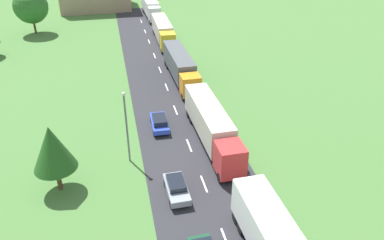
{
  "coord_description": "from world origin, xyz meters",
  "views": [
    {
      "loc": [
        -6.84,
        0.91,
        21.97
      ],
      "look_at": [
        1.04,
        36.82,
        1.12
      ],
      "focal_mm": 35.88,
      "sensor_mm": 36.0,
      "label": 1
    }
  ],
  "objects_px": {
    "truck_second": "(212,125)",
    "truck_third": "(180,65)",
    "car_fourth": "(159,122)",
    "tree_birch": "(52,148)",
    "truck_fourth": "(163,30)",
    "car_third": "(177,188)",
    "truck_fifth": "(151,7)",
    "lamppost_second": "(126,124)",
    "tree_oak": "(31,6)"
  },
  "relations": [
    {
      "from": "truck_fifth",
      "to": "car_fourth",
      "type": "relative_size",
      "value": 2.94
    },
    {
      "from": "truck_fourth",
      "to": "lamppost_second",
      "type": "bearing_deg",
      "value": -103.72
    },
    {
      "from": "truck_third",
      "to": "truck_fourth",
      "type": "bearing_deg",
      "value": 89.42
    },
    {
      "from": "tree_birch",
      "to": "truck_third",
      "type": "bearing_deg",
      "value": 55.1
    },
    {
      "from": "car_third",
      "to": "truck_second",
      "type": "bearing_deg",
      "value": 55.76
    },
    {
      "from": "truck_third",
      "to": "truck_fifth",
      "type": "bearing_deg",
      "value": 89.71
    },
    {
      "from": "truck_second",
      "to": "car_fourth",
      "type": "height_order",
      "value": "truck_second"
    },
    {
      "from": "truck_fourth",
      "to": "lamppost_second",
      "type": "xyz_separation_m",
      "value": [
        -8.73,
        -35.76,
        2.04
      ]
    },
    {
      "from": "car_third",
      "to": "tree_oak",
      "type": "height_order",
      "value": "tree_oak"
    },
    {
      "from": "lamppost_second",
      "to": "tree_birch",
      "type": "relative_size",
      "value": 1.17
    },
    {
      "from": "car_fourth",
      "to": "car_third",
      "type": "bearing_deg",
      "value": -90.79
    },
    {
      "from": "car_fourth",
      "to": "tree_oak",
      "type": "xyz_separation_m",
      "value": [
        -18.25,
        40.78,
        4.35
      ]
    },
    {
      "from": "truck_second",
      "to": "truck_fourth",
      "type": "distance_m",
      "value": 34.36
    },
    {
      "from": "truck_third",
      "to": "truck_fourth",
      "type": "distance_m",
      "value": 17.44
    },
    {
      "from": "truck_third",
      "to": "car_fourth",
      "type": "distance_m",
      "value": 13.82
    },
    {
      "from": "car_third",
      "to": "lamppost_second",
      "type": "xyz_separation_m",
      "value": [
        -3.56,
        5.97,
        3.38
      ]
    },
    {
      "from": "lamppost_second",
      "to": "tree_birch",
      "type": "xyz_separation_m",
      "value": [
        -6.29,
        -2.95,
        0.13
      ]
    },
    {
      "from": "car_third",
      "to": "lamppost_second",
      "type": "distance_m",
      "value": 7.73
    },
    {
      "from": "truck_fourth",
      "to": "car_fourth",
      "type": "height_order",
      "value": "truck_fourth"
    },
    {
      "from": "truck_fifth",
      "to": "lamppost_second",
      "type": "distance_m",
      "value": 54.2
    },
    {
      "from": "truck_third",
      "to": "tree_birch",
      "type": "xyz_separation_m",
      "value": [
        -14.84,
        -21.28,
        2.13
      ]
    },
    {
      "from": "car_fourth",
      "to": "tree_birch",
      "type": "distance_m",
      "value": 13.53
    },
    {
      "from": "truck_fourth",
      "to": "car_fourth",
      "type": "bearing_deg",
      "value": -99.39
    },
    {
      "from": "truck_fifth",
      "to": "car_third",
      "type": "height_order",
      "value": "truck_fifth"
    },
    {
      "from": "truck_third",
      "to": "car_third",
      "type": "relative_size",
      "value": 3.46
    },
    {
      "from": "truck_fourth",
      "to": "car_fourth",
      "type": "relative_size",
      "value": 3.18
    },
    {
      "from": "tree_oak",
      "to": "tree_birch",
      "type": "bearing_deg",
      "value": -80.49
    },
    {
      "from": "truck_third",
      "to": "tree_birch",
      "type": "bearing_deg",
      "value": -124.9
    },
    {
      "from": "truck_second",
      "to": "truck_fourth",
      "type": "xyz_separation_m",
      "value": [
        0.15,
        34.36,
        -0.08
      ]
    },
    {
      "from": "truck_fifth",
      "to": "tree_birch",
      "type": "xyz_separation_m",
      "value": [
        -15.02,
        -56.41,
        2.12
      ]
    },
    {
      "from": "truck_second",
      "to": "truck_third",
      "type": "distance_m",
      "value": 16.92
    },
    {
      "from": "truck_second",
      "to": "car_third",
      "type": "bearing_deg",
      "value": -124.24
    },
    {
      "from": "car_third",
      "to": "truck_fourth",
      "type": "bearing_deg",
      "value": 82.94
    },
    {
      "from": "truck_third",
      "to": "truck_fifth",
      "type": "relative_size",
      "value": 1.11
    },
    {
      "from": "car_fourth",
      "to": "lamppost_second",
      "type": "bearing_deg",
      "value": -124.29
    },
    {
      "from": "car_fourth",
      "to": "truck_second",
      "type": "bearing_deg",
      "value": -39.77
    },
    {
      "from": "tree_oak",
      "to": "truck_fifth",
      "type": "bearing_deg",
      "value": 17.25
    },
    {
      "from": "car_third",
      "to": "car_fourth",
      "type": "relative_size",
      "value": 0.94
    },
    {
      "from": "tree_birch",
      "to": "truck_fifth",
      "type": "bearing_deg",
      "value": 75.09
    },
    {
      "from": "truck_second",
      "to": "tree_oak",
      "type": "relative_size",
      "value": 1.68
    },
    {
      "from": "truck_fifth",
      "to": "car_third",
      "type": "distance_m",
      "value": 59.67
    },
    {
      "from": "truck_fourth",
      "to": "car_third",
      "type": "distance_m",
      "value": 42.08
    },
    {
      "from": "truck_third",
      "to": "truck_fourth",
      "type": "height_order",
      "value": "truck_third"
    },
    {
      "from": "truck_second",
      "to": "car_fourth",
      "type": "distance_m",
      "value": 6.48
    },
    {
      "from": "truck_second",
      "to": "tree_birch",
      "type": "relative_size",
      "value": 2.22
    },
    {
      "from": "truck_third",
      "to": "tree_birch",
      "type": "height_order",
      "value": "tree_birch"
    },
    {
      "from": "truck_fourth",
      "to": "tree_oak",
      "type": "distance_m",
      "value": 25.68
    },
    {
      "from": "truck_fourth",
      "to": "tree_birch",
      "type": "bearing_deg",
      "value": -111.2
    },
    {
      "from": "truck_second",
      "to": "lamppost_second",
      "type": "bearing_deg",
      "value": -170.71
    },
    {
      "from": "truck_fifth",
      "to": "car_fourth",
      "type": "height_order",
      "value": "truck_fifth"
    }
  ]
}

